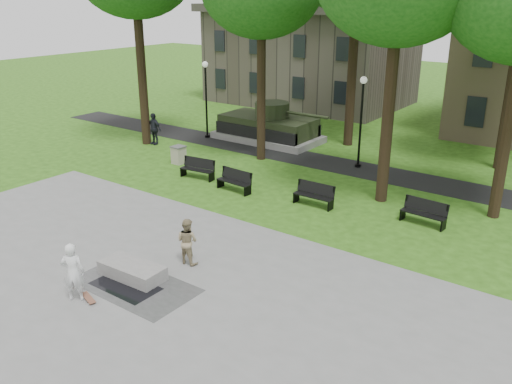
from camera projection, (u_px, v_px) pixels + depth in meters
ground at (192, 248)px, 19.52m from camera, size 120.00×120.00×0.00m
plaza at (75, 309)px, 15.74m from camera, size 22.00×16.00×0.02m
footpath at (347, 167)px, 28.59m from camera, size 44.00×2.60×0.01m
building_left at (311, 58)px, 44.41m from camera, size 15.00×10.00×7.20m
lamp_left at (206, 93)px, 33.40m from camera, size 0.36×0.36×4.73m
lamp_mid at (361, 115)px, 27.57m from camera, size 0.36×0.36×4.73m
tank_monument at (268, 127)px, 33.39m from camera, size 7.45×3.40×2.40m
puddle at (126, 286)px, 16.95m from camera, size 2.20×1.20×0.00m
concrete_block at (132, 270)px, 17.44m from camera, size 2.24×1.10×0.45m
skateboard at (88, 299)px, 16.20m from camera, size 0.80×0.42×0.07m
skateboarder at (73, 272)px, 15.90m from camera, size 0.81×0.76×1.85m
friend_watching at (187, 241)px, 18.15m from camera, size 0.82×0.65×1.61m
pedestrian_walker at (154, 129)px, 32.50m from camera, size 1.14×0.51×1.91m
park_bench_0 at (198, 168)px, 26.68m from camera, size 1.84×0.74×1.00m
park_bench_1 at (235, 180)px, 24.98m from camera, size 1.83×0.65×1.00m
park_bench_2 at (314, 194)px, 23.25m from camera, size 1.81×0.54×1.00m
park_bench_3 at (424, 212)px, 21.37m from camera, size 1.83×0.65×1.00m
trash_bin at (179, 155)px, 28.98m from camera, size 0.70×0.70×0.96m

